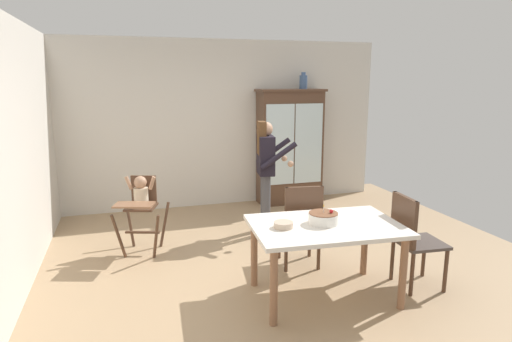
{
  "coord_description": "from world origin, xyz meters",
  "views": [
    {
      "loc": [
        -1.6,
        -4.4,
        2.09
      ],
      "look_at": [
        -0.05,
        0.7,
        0.95
      ],
      "focal_mm": 30.61,
      "sensor_mm": 36.0,
      "label": 1
    }
  ],
  "objects_px": {
    "adult_person": "(266,163)",
    "serving_bowl": "(283,225)",
    "high_chair_with_toddler": "(141,200)",
    "dining_table": "(326,234)",
    "ceramic_vase": "(303,82)",
    "dining_chair_far_side": "(301,220)",
    "dining_chair_right_end": "(412,235)",
    "birthday_cake": "(323,218)",
    "china_cabinet": "(290,147)"
  },
  "relations": [
    {
      "from": "high_chair_with_toddler",
      "to": "dining_chair_far_side",
      "type": "height_order",
      "value": "dining_chair_far_side"
    },
    {
      "from": "adult_person",
      "to": "china_cabinet",
      "type": "bearing_deg",
      "value": -24.34
    },
    {
      "from": "serving_bowl",
      "to": "adult_person",
      "type": "bearing_deg",
      "value": 76.43
    },
    {
      "from": "china_cabinet",
      "to": "adult_person",
      "type": "height_order",
      "value": "china_cabinet"
    },
    {
      "from": "high_chair_with_toddler",
      "to": "dining_table",
      "type": "relative_size",
      "value": 0.65
    },
    {
      "from": "adult_person",
      "to": "serving_bowl",
      "type": "relative_size",
      "value": 8.5
    },
    {
      "from": "china_cabinet",
      "to": "ceramic_vase",
      "type": "xyz_separation_m",
      "value": [
        0.22,
        0.0,
        1.07
      ]
    },
    {
      "from": "dining_table",
      "to": "dining_chair_right_end",
      "type": "height_order",
      "value": "dining_chair_right_end"
    },
    {
      "from": "birthday_cake",
      "to": "dining_table",
      "type": "bearing_deg",
      "value": -48.98
    },
    {
      "from": "birthday_cake",
      "to": "ceramic_vase",
      "type": "bearing_deg",
      "value": 70.6
    },
    {
      "from": "high_chair_with_toddler",
      "to": "adult_person",
      "type": "xyz_separation_m",
      "value": [
        1.66,
        0.25,
        0.31
      ]
    },
    {
      "from": "birthday_cake",
      "to": "serving_bowl",
      "type": "relative_size",
      "value": 1.56
    },
    {
      "from": "dining_table",
      "to": "dining_chair_right_end",
      "type": "bearing_deg",
      "value": -4.0
    },
    {
      "from": "high_chair_with_toddler",
      "to": "birthday_cake",
      "type": "xyz_separation_m",
      "value": [
        1.61,
        -1.65,
        0.14
      ]
    },
    {
      "from": "dining_table",
      "to": "china_cabinet",
      "type": "bearing_deg",
      "value": 74.63
    },
    {
      "from": "dining_table",
      "to": "ceramic_vase",
      "type": "bearing_deg",
      "value": 71.01
    },
    {
      "from": "ceramic_vase",
      "to": "serving_bowl",
      "type": "height_order",
      "value": "ceramic_vase"
    },
    {
      "from": "dining_table",
      "to": "serving_bowl",
      "type": "bearing_deg",
      "value": 176.89
    },
    {
      "from": "ceramic_vase",
      "to": "high_chair_with_toddler",
      "type": "bearing_deg",
      "value": -150.4
    },
    {
      "from": "birthday_cake",
      "to": "china_cabinet",
      "type": "bearing_deg",
      "value": 74.22
    },
    {
      "from": "dining_table",
      "to": "dining_chair_far_side",
      "type": "distance_m",
      "value": 0.69
    },
    {
      "from": "china_cabinet",
      "to": "birthday_cake",
      "type": "height_order",
      "value": "china_cabinet"
    },
    {
      "from": "china_cabinet",
      "to": "birthday_cake",
      "type": "bearing_deg",
      "value": -105.78
    },
    {
      "from": "ceramic_vase",
      "to": "serving_bowl",
      "type": "distance_m",
      "value": 3.76
    },
    {
      "from": "ceramic_vase",
      "to": "serving_bowl",
      "type": "bearing_deg",
      "value": -115.54
    },
    {
      "from": "high_chair_with_toddler",
      "to": "dining_table",
      "type": "bearing_deg",
      "value": -27.73
    },
    {
      "from": "dining_chair_far_side",
      "to": "birthday_cake",
      "type": "bearing_deg",
      "value": 93.01
    },
    {
      "from": "serving_bowl",
      "to": "dining_chair_right_end",
      "type": "xyz_separation_m",
      "value": [
        1.34,
        -0.09,
        -0.21
      ]
    },
    {
      "from": "dining_table",
      "to": "birthday_cake",
      "type": "relative_size",
      "value": 5.22
    },
    {
      "from": "china_cabinet",
      "to": "ceramic_vase",
      "type": "relative_size",
      "value": 7.09
    },
    {
      "from": "birthday_cake",
      "to": "dining_chair_right_end",
      "type": "relative_size",
      "value": 0.29
    },
    {
      "from": "dining_chair_right_end",
      "to": "dining_table",
      "type": "bearing_deg",
      "value": 90.48
    },
    {
      "from": "china_cabinet",
      "to": "dining_table",
      "type": "relative_size",
      "value": 1.31
    },
    {
      "from": "dining_chair_far_side",
      "to": "dining_table",
      "type": "bearing_deg",
      "value": 94.7
    },
    {
      "from": "china_cabinet",
      "to": "adult_person",
      "type": "distance_m",
      "value": 1.55
    },
    {
      "from": "china_cabinet",
      "to": "serving_bowl",
      "type": "height_order",
      "value": "china_cabinet"
    },
    {
      "from": "dining_table",
      "to": "birthday_cake",
      "type": "height_order",
      "value": "birthday_cake"
    },
    {
      "from": "adult_person",
      "to": "ceramic_vase",
      "type": "bearing_deg",
      "value": -30.65
    },
    {
      "from": "serving_bowl",
      "to": "dining_chair_right_end",
      "type": "relative_size",
      "value": 0.19
    },
    {
      "from": "ceramic_vase",
      "to": "serving_bowl",
      "type": "relative_size",
      "value": 1.5
    },
    {
      "from": "serving_bowl",
      "to": "high_chair_with_toddler",
      "type": "bearing_deg",
      "value": 126.22
    },
    {
      "from": "birthday_cake",
      "to": "dining_chair_right_end",
      "type": "bearing_deg",
      "value": -5.21
    },
    {
      "from": "adult_person",
      "to": "dining_chair_right_end",
      "type": "bearing_deg",
      "value": -147.35
    },
    {
      "from": "ceramic_vase",
      "to": "serving_bowl",
      "type": "xyz_separation_m",
      "value": [
        -1.53,
        -3.2,
        -1.27
      ]
    },
    {
      "from": "adult_person",
      "to": "serving_bowl",
      "type": "distance_m",
      "value": 1.96
    },
    {
      "from": "high_chair_with_toddler",
      "to": "adult_person",
      "type": "relative_size",
      "value": 0.62
    },
    {
      "from": "china_cabinet",
      "to": "birthday_cake",
      "type": "xyz_separation_m",
      "value": [
        -0.9,
        -3.2,
        -0.17
      ]
    },
    {
      "from": "dining_table",
      "to": "serving_bowl",
      "type": "distance_m",
      "value": 0.44
    },
    {
      "from": "high_chair_with_toddler",
      "to": "dining_table",
      "type": "distance_m",
      "value": 2.33
    },
    {
      "from": "serving_bowl",
      "to": "dining_chair_far_side",
      "type": "relative_size",
      "value": 0.19
    }
  ]
}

